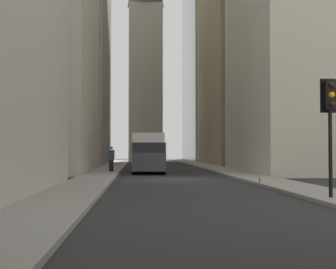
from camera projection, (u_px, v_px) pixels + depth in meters
name	position (u px, v px, depth m)	size (l,w,h in m)	color
ground_plane	(175.00, 179.00, 29.08)	(135.00, 135.00, 0.00)	#262628
sidewalk_right	(95.00, 178.00, 28.83)	(90.00, 2.20, 0.14)	gray
sidewalk_left	(254.00, 178.00, 29.33)	(90.00, 2.20, 0.14)	gray
building_left_far	(250.00, 26.00, 58.56)	(19.91, 10.50, 31.60)	#9E8966
building_left_midfar	(309.00, 37.00, 38.25)	(15.68, 10.50, 20.06)	beige
building_right_far	(62.00, 52.00, 57.29)	(15.59, 10.50, 25.23)	gray
building_right_midfar	(24.00, 12.00, 38.35)	(14.34, 10.00, 23.87)	beige
church_spire	(146.00, 23.00, 69.05)	(4.87, 4.87, 35.65)	#B7B2A5
delivery_truck	(148.00, 153.00, 36.75)	(6.46, 2.25, 2.84)	silver
sedan_red	(146.00, 161.00, 45.27)	(4.30, 1.78, 1.42)	maroon
traffic_light_foreground	(330.00, 110.00, 16.40)	(0.43, 0.52, 3.80)	black
pedestrian	(111.00, 158.00, 36.39)	(0.26, 0.44, 1.77)	black
discarded_bottle	(260.00, 180.00, 24.18)	(0.07, 0.07, 0.27)	brown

